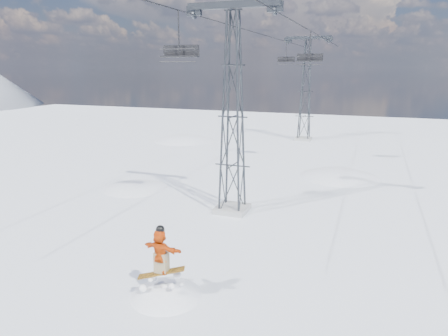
{
  "coord_description": "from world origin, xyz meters",
  "views": [
    {
      "loc": [
        7.94,
        -12.69,
        8.12
      ],
      "look_at": [
        1.74,
        4.09,
        3.61
      ],
      "focal_mm": 32.0,
      "sensor_mm": 36.0,
      "label": 1
    }
  ],
  "objects_px": {
    "lift_tower_near": "(233,117)",
    "snowboarder_jump": "(168,334)",
    "lift_chair_near": "(180,52)",
    "lift_tower_far": "(306,92)"
  },
  "relations": [
    {
      "from": "lift_chair_near",
      "to": "snowboarder_jump",
      "type": "bearing_deg",
      "value": -68.9
    },
    {
      "from": "lift_tower_near",
      "to": "lift_tower_far",
      "type": "bearing_deg",
      "value": 90.0
    },
    {
      "from": "lift_tower_near",
      "to": "snowboarder_jump",
      "type": "height_order",
      "value": "lift_tower_near"
    },
    {
      "from": "lift_tower_far",
      "to": "lift_chair_near",
      "type": "bearing_deg",
      "value": -94.69
    },
    {
      "from": "snowboarder_jump",
      "to": "lift_chair_near",
      "type": "bearing_deg",
      "value": 111.1
    },
    {
      "from": "snowboarder_jump",
      "to": "lift_tower_near",
      "type": "bearing_deg",
      "value": 93.99
    },
    {
      "from": "lift_tower_near",
      "to": "lift_tower_far",
      "type": "relative_size",
      "value": 1.0
    },
    {
      "from": "lift_tower_near",
      "to": "snowboarder_jump",
      "type": "xyz_separation_m",
      "value": [
        0.64,
        -9.2,
        -7.1
      ]
    },
    {
      "from": "lift_tower_near",
      "to": "lift_tower_far",
      "type": "height_order",
      "value": "same"
    },
    {
      "from": "lift_tower_near",
      "to": "snowboarder_jump",
      "type": "bearing_deg",
      "value": -86.01
    }
  ]
}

